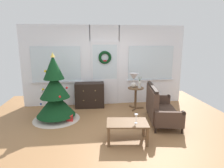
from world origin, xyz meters
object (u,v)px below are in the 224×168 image
at_px(dresser_cabinet, 90,95).
at_px(table_lamp, 134,78).
at_px(flower_vase, 140,84).
at_px(coffee_table, 127,125).
at_px(christmas_tree, 55,96).
at_px(side_table, 136,94).
at_px(wine_glass, 136,116).
at_px(gift_box, 70,118).
at_px(settee_sofa, 159,108).

height_order(dresser_cabinet, table_lamp, table_lamp).
bearing_deg(flower_vase, coffee_table, -111.71).
height_order(table_lamp, flower_vase, table_lamp).
relative_size(christmas_tree, coffee_table, 1.99).
bearing_deg(side_table, coffee_table, -108.49).
distance_m(christmas_tree, dresser_cabinet, 1.31).
relative_size(side_table, wine_glass, 3.44).
height_order(side_table, wine_glass, side_table).
bearing_deg(gift_box, flower_vase, 18.77).
xyz_separation_m(flower_vase, wine_glass, (-0.58, -1.95, -0.22)).
distance_m(dresser_cabinet, settee_sofa, 2.26).
bearing_deg(gift_box, wine_glass, -40.96).
height_order(christmas_tree, gift_box, christmas_tree).
xyz_separation_m(christmas_tree, dresser_cabinet, (0.90, 0.91, -0.25)).
height_order(settee_sofa, side_table, settee_sofa).
bearing_deg(side_table, dresser_cabinet, 165.70).
height_order(coffee_table, wine_glass, wine_glass).
relative_size(table_lamp, wine_glass, 2.26).
relative_size(christmas_tree, side_table, 2.65).
bearing_deg(side_table, christmas_tree, -166.52).
relative_size(coffee_table, gift_box, 5.33).
distance_m(settee_sofa, wine_glass, 1.29).
distance_m(flower_vase, coffee_table, 2.08).
xyz_separation_m(table_lamp, coffee_table, (-0.59, -1.99, -0.60)).
bearing_deg(table_lamp, settee_sofa, -68.78).
xyz_separation_m(side_table, table_lamp, (-0.06, 0.04, 0.48)).
xyz_separation_m(christmas_tree, wine_glass, (1.82, -1.46, -0.08)).
bearing_deg(christmas_tree, dresser_cabinet, 45.13).
relative_size(flower_vase, wine_glass, 1.79).
bearing_deg(dresser_cabinet, flower_vase, -15.54).
bearing_deg(table_lamp, flower_vase, -32.01).
bearing_deg(flower_vase, gift_box, -161.23).
height_order(coffee_table, gift_box, coffee_table).
bearing_deg(wine_glass, side_table, 76.51).
height_order(flower_vase, coffee_table, flower_vase).
xyz_separation_m(table_lamp, wine_glass, (-0.42, -2.05, -0.39)).
distance_m(dresser_cabinet, gift_box, 1.27).
bearing_deg(dresser_cabinet, christmas_tree, -134.87).
relative_size(christmas_tree, dresser_cabinet, 1.95).
bearing_deg(dresser_cabinet, coffee_table, -72.04).
relative_size(side_table, coffee_table, 0.75).
bearing_deg(side_table, table_lamp, 146.31).
distance_m(christmas_tree, coffee_table, 2.18).
xyz_separation_m(side_table, flower_vase, (0.10, -0.06, 0.31)).
distance_m(christmas_tree, settee_sofa, 2.73).
xyz_separation_m(settee_sofa, gift_box, (-2.30, 0.30, -0.29)).
bearing_deg(dresser_cabinet, settee_sofa, -38.64).
bearing_deg(wine_glass, flower_vase, 73.38).
bearing_deg(flower_vase, wine_glass, -106.62).
relative_size(dresser_cabinet, flower_vase, 2.61).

